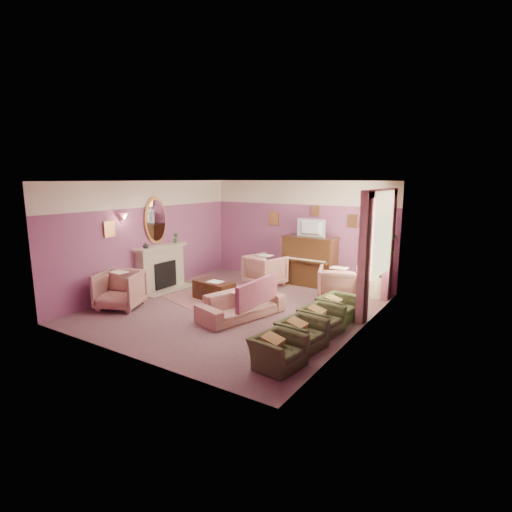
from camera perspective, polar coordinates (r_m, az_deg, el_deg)
The scene contains 48 objects.
floor at distance 9.05m, azimuth -2.64°, elevation -7.38°, with size 5.50×6.00×0.01m, color #755053.
ceiling at distance 8.59m, azimuth -2.81°, elevation 10.65°, with size 5.50×6.00×0.01m, color white.
wall_back at distance 11.26m, azimuth 6.16°, elevation 3.53°, with size 5.50×0.02×2.80m, color #713E69.
wall_front at distance 6.55m, azimuth -18.11°, elevation -2.36°, with size 5.50×0.02×2.80m, color #713E69.
wall_left at distance 10.52m, azimuth -15.04°, elevation 2.70°, with size 0.02×6.00×2.80m, color #713E69.
wall_right at distance 7.48m, azimuth 14.72°, elevation -0.55°, with size 0.02×6.00×2.80m, color #713E69.
picture_rail_band at distance 11.16m, azimuth 6.26°, elevation 9.01°, with size 5.50×0.01×0.65m, color #EEE1C3.
stripe_panel at distance 8.77m, azimuth 17.18°, elevation -1.18°, with size 0.01×3.00×2.15m, color beige.
fireplace_surround at distance 10.69m, azimuth -13.45°, elevation -1.73°, with size 0.30×1.40×1.10m, color #B9AB8C.
fireplace_inset at distance 10.66m, azimuth -13.04°, elevation -2.59°, with size 0.18×0.72×0.68m, color black.
fire_ember at distance 10.67m, azimuth -12.84°, elevation -3.55°, with size 0.06×0.54×0.10m, color orange.
mantel_shelf at distance 10.56m, azimuth -13.47°, elevation 1.26°, with size 0.40×1.55×0.07m, color #B9AB8C.
hearth at distance 10.68m, azimuth -12.57°, elevation -4.68°, with size 0.55×1.50×0.02m, color #B9AB8C.
mirror_frame at distance 10.57m, azimuth -14.16°, elevation 4.96°, with size 0.04×0.72×1.20m, color tan.
mirror_glass at distance 10.56m, azimuth -14.07°, elevation 4.96°, with size 0.01×0.60×1.06m, color silver.
sconce_shade at distance 9.81m, azimuth -18.36°, elevation 5.35°, with size 0.20×0.20×0.16m, color #E18B6E.
piano at distance 10.89m, azimuth 7.68°, elevation -0.76°, with size 1.40×0.60×1.30m, color #402511.
piano_keyshelf at distance 10.56m, azimuth 6.88°, elevation -0.72°, with size 1.30×0.12×0.06m, color #402511.
piano_keys at distance 10.55m, azimuth 6.89°, elevation -0.51°, with size 1.20×0.08×0.02m, color white.
piano_top at distance 10.77m, azimuth 7.77°, elevation 2.68°, with size 1.45×0.65×0.04m, color #402511.
television at distance 10.69m, azimuth 7.70°, elevation 4.18°, with size 0.80×0.12×0.48m, color black.
print_back_left at distance 11.57m, azimuth 2.55°, elevation 5.38°, with size 0.30×0.03×0.38m, color tan.
print_back_right at distance 10.58m, azimuth 13.66°, elevation 4.88°, with size 0.26×0.03×0.34m, color tan.
print_back_mid at distance 10.95m, azimuth 8.49°, elevation 6.42°, with size 0.22×0.03×0.26m, color tan.
print_left_wall at distance 9.69m, azimuth -20.21°, elevation 3.62°, with size 0.03×0.28×0.36m, color tan.
window_blind at distance 8.92m, azimuth 17.63°, elevation 3.07°, with size 0.03×1.40×1.80m, color beige.
curtain_left at distance 8.13m, azimuth 15.20°, elevation -0.39°, with size 0.16×0.34×2.60m, color #A85066.
curtain_right at distance 9.88m, azimuth 18.46°, elevation 1.40°, with size 0.16×0.34×2.60m, color #A85066.
pelmet at distance 8.87m, azimuth 17.45°, elevation 8.62°, with size 0.16×2.20×0.16m, color #A85066.
mantel_plant at distance 10.91m, azimuth -11.40°, elevation 2.56°, with size 0.16×0.16×0.28m, color #3F733A.
mantel_vase at distance 10.20m, azimuth -15.47°, elevation 1.46°, with size 0.16×0.16×0.16m, color #EEE1C3.
area_rug at distance 9.58m, azimuth -5.21°, elevation -6.32°, with size 2.50×1.80×0.01m, color #A0615C.
coffee_table at distance 9.60m, azimuth -6.02°, elevation -4.93°, with size 1.00×0.50×0.45m, color #351C0E.
table_paper at distance 9.51m, azimuth -5.81°, elevation -3.65°, with size 0.35×0.28×0.01m, color white.
sofa at distance 8.33m, azimuth -2.11°, elevation -6.25°, with size 0.63×1.88×0.76m, color tan.
sofa_throw at distance 8.06m, azimuth 0.23°, elevation -5.23°, with size 0.10×1.43×0.52m, color #A85066.
floral_armchair_left at distance 10.75m, azimuth 1.33°, elevation -1.82°, with size 0.89×0.89×0.93m, color tan.
floral_armchair_right at distance 9.47m, azimuth 11.69°, elevation -3.82°, with size 0.89×0.89×0.93m, color tan.
floral_armchair_front at distance 9.37m, azimuth -18.88°, elevation -4.35°, with size 0.89×0.89×0.93m, color tan.
olive_chair_a at distance 6.26m, azimuth 3.16°, elevation -12.76°, with size 0.54×0.77×0.67m, color #474F29.
olive_chair_b at distance 6.93m, azimuth 6.57°, elevation -10.39°, with size 0.54×0.77×0.67m, color #474F29.
olive_chair_c at distance 7.63m, azimuth 9.32°, elevation -8.43°, with size 0.54×0.77×0.67m, color #474F29.
olive_chair_d at distance 8.35m, azimuth 11.58°, elevation -6.78°, with size 0.54×0.77×0.67m, color #474F29.
side_table at distance 10.21m, azimuth 17.02°, elevation -3.66°, with size 0.52×0.52×0.70m, color #FBF4CF.
side_plant_big at distance 10.10m, azimuth 17.18°, elevation -0.81°, with size 0.30×0.30×0.34m, color #3F733A.
side_plant_small at distance 9.98m, azimuth 17.68°, elevation -1.15°, with size 0.16×0.16×0.28m, color #3F733A.
palm_pot at distance 10.18m, azimuth 16.95°, elevation -4.77°, with size 0.34×0.34×0.34m, color brown.
palm_plant at distance 9.98m, azimuth 17.24°, elevation 0.16°, with size 0.76×0.76×1.44m, color #3F733A.
Camera 1 is at (4.98, -6.99, 2.85)m, focal length 28.00 mm.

